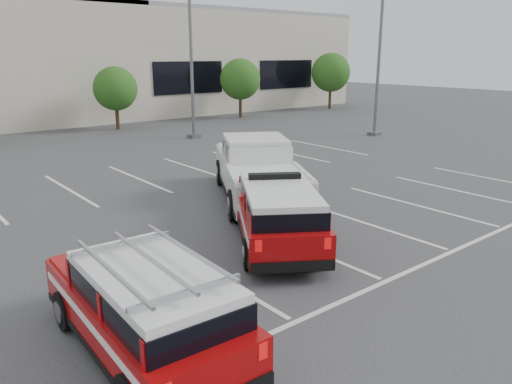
% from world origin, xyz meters
% --- Properties ---
extents(ground, '(120.00, 120.00, 0.00)m').
position_xyz_m(ground, '(0.00, 0.00, 0.00)').
color(ground, '#353538').
rests_on(ground, ground).
extents(stall_markings, '(23.00, 15.00, 0.01)m').
position_xyz_m(stall_markings, '(0.00, 4.50, 0.01)').
color(stall_markings, silver).
rests_on(stall_markings, ground).
extents(tree_mid_right, '(2.77, 2.77, 3.99)m').
position_xyz_m(tree_mid_right, '(5.09, 22.05, 2.50)').
color(tree_mid_right, '#3F2B19').
rests_on(tree_mid_right, ground).
extents(tree_right, '(3.07, 3.07, 4.42)m').
position_xyz_m(tree_right, '(15.09, 22.05, 2.77)').
color(tree_right, '#3F2B19').
rests_on(tree_right, ground).
extents(tree_far_right, '(3.37, 3.37, 4.85)m').
position_xyz_m(tree_far_right, '(25.09, 22.05, 3.04)').
color(tree_far_right, '#3F2B19').
rests_on(tree_far_right, ground).
extents(light_pole_mid, '(0.90, 0.60, 10.24)m').
position_xyz_m(light_pole_mid, '(7.00, 16.00, 5.19)').
color(light_pole_mid, '#59595E').
rests_on(light_pole_mid, ground).
extents(light_pole_right, '(0.90, 0.60, 10.24)m').
position_xyz_m(light_pole_right, '(16.00, 10.00, 5.19)').
color(light_pole_right, '#59595E').
rests_on(light_pole_right, ground).
extents(fire_chief_suv, '(4.28, 5.22, 1.77)m').
position_xyz_m(fire_chief_suv, '(-0.35, 0.34, 0.72)').
color(fire_chief_suv, '#920708').
rests_on(fire_chief_suv, ground).
extents(white_pickup, '(5.28, 6.86, 2.03)m').
position_xyz_m(white_pickup, '(1.89, 3.84, 0.81)').
color(white_pickup, silver).
rests_on(white_pickup, ground).
extents(ladder_suv, '(1.98, 4.64, 1.80)m').
position_xyz_m(ladder_suv, '(-5.24, -2.01, 0.72)').
color(ladder_suv, '#920708').
rests_on(ladder_suv, ground).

